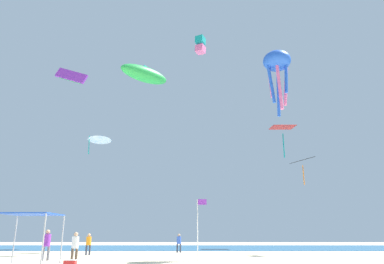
% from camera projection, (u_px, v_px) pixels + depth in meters
% --- Properties ---
extents(ground, '(110.00, 110.00, 0.10)m').
position_uv_depth(ground, '(192.00, 264.00, 20.01)').
color(ground, beige).
extents(ocean_strip, '(110.00, 19.02, 0.03)m').
position_uv_depth(ocean_strip, '(193.00, 248.00, 43.29)').
color(ocean_strip, '#28608C').
rests_on(ocean_strip, ground).
extents(canopy_tent, '(2.77, 2.70, 2.63)m').
position_uv_depth(canopy_tent, '(31.00, 217.00, 19.42)').
color(canopy_tent, '#B2B2B7').
rests_on(canopy_tent, ground).
extents(person_near_tent, '(0.44, 0.44, 1.83)m').
position_uv_depth(person_near_tent, '(47.00, 242.00, 22.17)').
color(person_near_tent, slate).
rests_on(person_near_tent, ground).
extents(person_leftmost, '(0.40, 0.40, 1.68)m').
position_uv_depth(person_leftmost, '(75.00, 244.00, 20.75)').
color(person_leftmost, brown).
rests_on(person_leftmost, ground).
extents(person_central, '(0.38, 0.38, 1.62)m').
position_uv_depth(person_central, '(89.00, 242.00, 27.82)').
color(person_central, '#33384C').
rests_on(person_central, ground).
extents(person_rightmost, '(0.42, 0.38, 1.60)m').
position_uv_depth(person_rightmost, '(179.00, 241.00, 31.88)').
color(person_rightmost, '#33384C').
rests_on(person_rightmost, ground).
extents(banner_flag, '(0.61, 0.06, 3.72)m').
position_uv_depth(banner_flag, '(199.00, 223.00, 22.60)').
color(banner_flag, silver).
rests_on(banner_flag, ground).
extents(cooler_box, '(0.57, 0.37, 0.35)m').
position_uv_depth(cooler_box, '(70.00, 263.00, 17.55)').
color(cooler_box, red).
rests_on(cooler_box, ground).
extents(kite_diamond_black, '(2.01, 2.04, 2.37)m').
position_uv_depth(kite_diamond_black, '(302.00, 161.00, 30.88)').
color(kite_diamond_black, black).
extents(kite_parafoil_purple, '(3.99, 1.23, 2.44)m').
position_uv_depth(kite_parafoil_purple, '(71.00, 76.00, 40.79)').
color(kite_parafoil_purple, purple).
extents(kite_inflatable_green, '(5.00, 4.60, 2.03)m').
position_uv_depth(kite_inflatable_green, '(144.00, 74.00, 34.23)').
color(kite_inflatable_green, green).
extents(kite_delta_white, '(3.24, 3.27, 2.39)m').
position_uv_depth(kite_delta_white, '(100.00, 138.00, 43.49)').
color(kite_delta_white, white).
extents(kite_octopus_blue, '(3.10, 3.10, 5.20)m').
position_uv_depth(kite_octopus_blue, '(277.00, 64.00, 28.74)').
color(kite_octopus_blue, blue).
extents(kite_box_teal, '(1.36, 1.39, 2.16)m').
position_uv_depth(kite_box_teal, '(200.00, 45.00, 43.19)').
color(kite_box_teal, teal).
extents(kite_diamond_red, '(2.93, 2.92, 4.13)m').
position_uv_depth(kite_diamond_red, '(282.00, 129.00, 45.86)').
color(kite_diamond_red, red).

